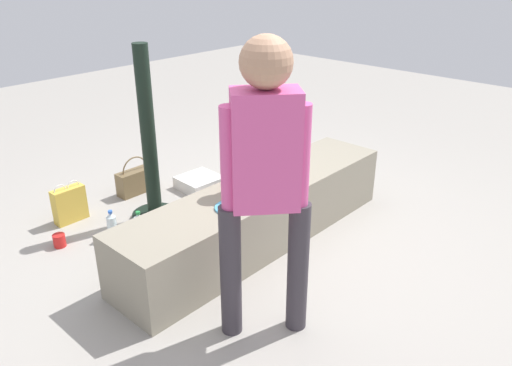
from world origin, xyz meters
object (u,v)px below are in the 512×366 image
object	(u,v)px
adult_standing	(265,169)
gift_bag	(70,204)
water_bottle_near_gift	(139,227)
handbag_black_leather	(246,180)
cake_box_white	(199,182)
water_bottle_far_side	(112,226)
party_cup_red	(59,240)
handbag_brown_canvas	(136,181)
cake_plate	(232,205)
child_seated	(251,162)

from	to	relation	value
adult_standing	gift_bag	world-z (taller)	adult_standing
water_bottle_near_gift	handbag_black_leather	size ratio (longest dim) A/B	0.59
water_bottle_near_gift	cake_box_white	bearing A→B (deg)	21.39
water_bottle_far_side	handbag_black_leather	world-z (taller)	handbag_black_leather
gift_bag	water_bottle_near_gift	distance (m)	0.65
party_cup_red	handbag_brown_canvas	xyz separation A→B (m)	(0.90, 0.34, 0.07)
cake_plate	party_cup_red	xyz separation A→B (m)	(-0.65, 1.10, -0.41)
handbag_black_leather	adult_standing	bearing A→B (deg)	-133.16
adult_standing	water_bottle_far_side	world-z (taller)	adult_standing
water_bottle_far_side	handbag_brown_canvas	distance (m)	0.78
handbag_black_leather	water_bottle_near_gift	bearing A→B (deg)	177.05
water_bottle_near_gift	water_bottle_far_side	bearing A→B (deg)	132.08
handbag_black_leather	handbag_brown_canvas	bearing A→B (deg)	130.16
child_seated	cake_box_white	bearing A→B (deg)	67.87
adult_standing	cake_box_white	distance (m)	2.12
water_bottle_far_side	party_cup_red	bearing A→B (deg)	148.98
cake_plate	water_bottle_near_gift	bearing A→B (deg)	104.64
adult_standing	water_bottle_far_side	bearing A→B (deg)	91.16
handbag_brown_canvas	water_bottle_near_gift	bearing A→B (deg)	-123.66
water_bottle_near_gift	handbag_black_leather	bearing A→B (deg)	-2.95
gift_bag	cake_box_white	world-z (taller)	gift_bag
water_bottle_near_gift	water_bottle_far_side	xyz separation A→B (m)	(-0.13, 0.15, 0.00)
child_seated	handbag_black_leather	bearing A→B (deg)	46.03
party_cup_red	cake_box_white	world-z (taller)	cake_box_white
child_seated	cake_plate	size ratio (longest dim) A/B	2.16
cake_plate	water_bottle_near_gift	xyz separation A→B (m)	(-0.20, 0.76, -0.36)
party_cup_red	handbag_black_leather	distance (m)	1.56
cake_box_white	adult_standing	bearing A→B (deg)	-120.85
child_seated	handbag_brown_canvas	world-z (taller)	child_seated
party_cup_red	cake_box_white	size ratio (longest dim) A/B	0.28
gift_bag	party_cup_red	size ratio (longest dim) A/B	3.48
party_cup_red	water_bottle_far_side	bearing A→B (deg)	-31.02
adult_standing	handbag_black_leather	bearing A→B (deg)	46.84
adult_standing	cake_box_white	world-z (taller)	adult_standing
gift_bag	cake_box_white	xyz separation A→B (m)	(1.07, -0.28, -0.09)
cake_plate	cake_box_white	distance (m)	1.36
party_cup_red	adult_standing	bearing A→B (deg)	-78.11
party_cup_red	cake_plate	bearing A→B (deg)	-59.46
adult_standing	handbag_brown_canvas	distance (m)	2.22
child_seated	cake_box_white	size ratio (longest dim) A/B	1.44
party_cup_red	handbag_black_leather	world-z (taller)	handbag_black_leather
child_seated	handbag_brown_canvas	distance (m)	1.46
cake_plate	water_bottle_far_side	xyz separation A→B (m)	(-0.33, 0.91, -0.36)
child_seated	cake_box_white	distance (m)	1.26
water_bottle_far_side	handbag_black_leather	bearing A→B (deg)	-9.57
handbag_black_leather	gift_bag	bearing A→B (deg)	151.76
water_bottle_near_gift	water_bottle_far_side	size ratio (longest dim) A/B	0.97
water_bottle_near_gift	child_seated	bearing A→B (deg)	-55.75
adult_standing	handbag_black_leather	distance (m)	1.89
gift_bag	handbag_black_leather	bearing A→B (deg)	-28.24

